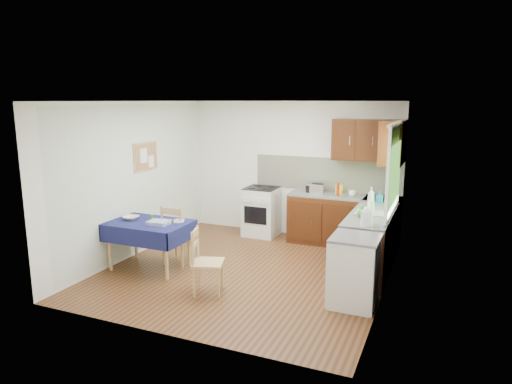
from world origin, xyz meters
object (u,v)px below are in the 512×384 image
at_px(dish_rack, 371,212).
at_px(chair_near, 205,259).
at_px(kettle, 367,217).
at_px(chair_far, 177,233).
at_px(toaster, 317,189).
at_px(sandwich_press, 315,188).
at_px(dining_table, 149,229).

bearing_deg(dish_rack, chair_near, -139.24).
xyz_separation_m(dish_rack, kettle, (0.05, -0.68, 0.09)).
relative_size(chair_far, toaster, 3.89).
bearing_deg(dish_rack, kettle, -85.53).
relative_size(toaster, sandwich_press, 0.90).
xyz_separation_m(chair_near, sandwich_press, (0.69, 2.81, 0.51)).
distance_m(dining_table, chair_near, 1.32).
bearing_deg(sandwich_press, dish_rack, -22.99).
bearing_deg(dining_table, chair_far, 60.04).
distance_m(dining_table, dish_rack, 3.29).
bearing_deg(sandwich_press, kettle, -34.06).
distance_m(dining_table, chair_far, 0.44).
height_order(chair_near, kettle, kettle).
bearing_deg(dish_rack, sandwich_press, 134.53).
bearing_deg(kettle, sandwich_press, 122.85).
bearing_deg(dining_table, dish_rack, 31.29).
bearing_deg(kettle, toaster, 122.78).
bearing_deg(chair_far, dish_rack, -162.98).
xyz_separation_m(chair_far, dish_rack, (2.81, 0.78, 0.42)).
relative_size(dining_table, chair_near, 1.36).
distance_m(chair_near, kettle, 2.19).
height_order(dining_table, sandwich_press, sandwich_press).
height_order(chair_near, toaster, toaster).
bearing_deg(toaster, kettle, -49.92).
height_order(chair_near, sandwich_press, sandwich_press).
bearing_deg(chair_near, sandwich_press, -31.65).
height_order(sandwich_press, kettle, kettle).
xyz_separation_m(chair_far, kettle, (2.85, 0.11, 0.52)).
bearing_deg(dining_table, kettle, 19.40).
xyz_separation_m(chair_near, dish_rack, (1.87, 1.58, 0.46)).
height_order(chair_far, toaster, toaster).
bearing_deg(chair_far, sandwich_press, -127.40).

